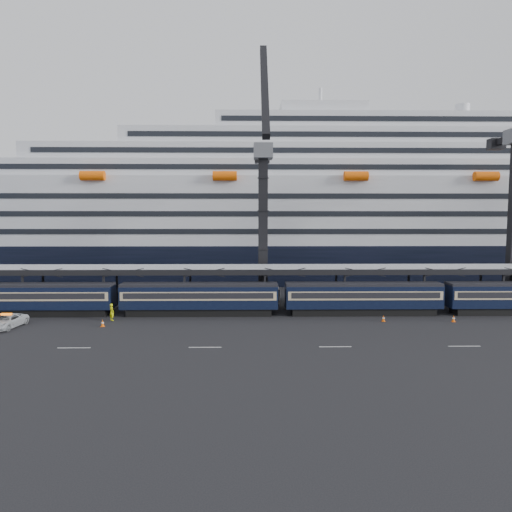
# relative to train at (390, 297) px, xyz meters

# --- Properties ---
(ground) EXTENTS (260.00, 260.00, 0.00)m
(ground) POSITION_rel_train_xyz_m (4.65, -10.00, -2.20)
(ground) COLOR black
(ground) RESTS_ON ground
(train) EXTENTS (133.05, 3.00, 4.05)m
(train) POSITION_rel_train_xyz_m (0.00, 0.00, 0.00)
(train) COLOR black
(train) RESTS_ON ground
(canopy) EXTENTS (130.00, 6.25, 5.53)m
(canopy) POSITION_rel_train_xyz_m (4.65, 4.00, 3.05)
(canopy) COLOR gray
(canopy) RESTS_ON ground
(cruise_ship) EXTENTS (214.09, 28.84, 34.00)m
(cruise_ship) POSITION_rel_train_xyz_m (3.57, 35.99, 10.14)
(cruise_ship) COLOR black
(cruise_ship) RESTS_ON ground
(crane_dark_near) EXTENTS (4.50, 17.75, 35.08)m
(crane_dark_near) POSITION_rel_train_xyz_m (-15.35, 8.59, 9.73)
(crane_dark_near) COLOR #4F5157
(crane_dark_near) RESTS_ON ground
(pickup_truck) EXTENTS (2.81, 5.37, 1.44)m
(pickup_truck) POSITION_rel_train_xyz_m (-43.49, -6.30, -1.48)
(pickup_truck) COLOR silver
(pickup_truck) RESTS_ON ground
(worker) EXTENTS (0.85, 0.84, 1.99)m
(worker) POSITION_rel_train_xyz_m (-33.19, -2.94, -1.21)
(worker) COLOR #DCE30B
(worker) RESTS_ON ground
(traffic_cone_b) EXTENTS (0.40, 0.40, 0.81)m
(traffic_cone_b) POSITION_rel_train_xyz_m (-33.34, -5.84, -1.80)
(traffic_cone_b) COLOR #FF5E08
(traffic_cone_b) RESTS_ON ground
(traffic_cone_c) EXTENTS (0.37, 0.37, 0.75)m
(traffic_cone_c) POSITION_rel_train_xyz_m (-1.89, -3.83, -1.83)
(traffic_cone_c) COLOR #FF5E08
(traffic_cone_c) RESTS_ON ground
(traffic_cone_d) EXTENTS (0.38, 0.38, 0.77)m
(traffic_cone_d) POSITION_rel_train_xyz_m (6.07, -4.13, -1.82)
(traffic_cone_d) COLOR #FF5E08
(traffic_cone_d) RESTS_ON ground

